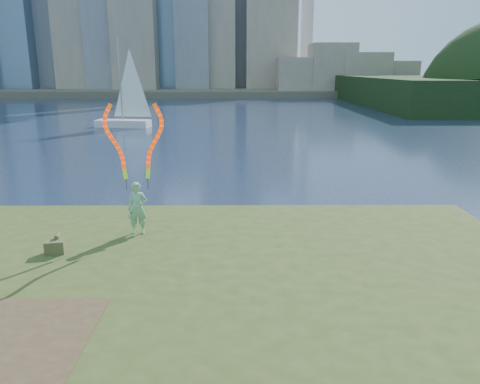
{
  "coord_description": "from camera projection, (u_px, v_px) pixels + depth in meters",
  "views": [
    {
      "loc": [
        1.88,
        -10.07,
        5.19
      ],
      "look_at": [
        1.96,
        1.0,
        2.26
      ],
      "focal_mm": 35.0,
      "sensor_mm": 36.0,
      "label": 1
    }
  ],
  "objects": [
    {
      "name": "sailboat",
      "position": [
        125.0,
        112.0,
        42.42
      ],
      "size": [
        5.28,
        2.32,
        7.93
      ],
      "rotation": [
        0.0,
        0.0,
        -0.16
      ],
      "color": "silver",
      "rests_on": "ground"
    },
    {
      "name": "ground",
      "position": [
        157.0,
        295.0,
        11.05
      ],
      "size": [
        320.0,
        320.0,
        0.0
      ],
      "primitive_type": "plane",
      "color": "#19253E",
      "rests_on": "ground"
    },
    {
      "name": "far_shore",
      "position": [
        228.0,
        90.0,
        102.73
      ],
      "size": [
        320.0,
        40.0,
        1.2
      ],
      "primitive_type": "cube",
      "color": "brown",
      "rests_on": "ground"
    },
    {
      "name": "woman_with_ribbons",
      "position": [
        136.0,
        181.0,
        12.53
      ],
      "size": [
        1.96,
        0.42,
        3.84
      ],
      "rotation": [
        0.0,
        0.0,
        0.12
      ],
      "color": "#137220",
      "rests_on": "grassy_knoll"
    },
    {
      "name": "grassy_knoll",
      "position": [
        137.0,
        336.0,
        8.75
      ],
      "size": [
        20.0,
        18.0,
        0.8
      ],
      "color": "#354418",
      "rests_on": "ground"
    },
    {
      "name": "canvas_bag",
      "position": [
        55.0,
        246.0,
        11.44
      ],
      "size": [
        0.5,
        0.57,
        0.43
      ],
      "rotation": [
        0.0,
        0.0,
        0.2
      ],
      "color": "#484724",
      "rests_on": "grassy_knoll"
    }
  ]
}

